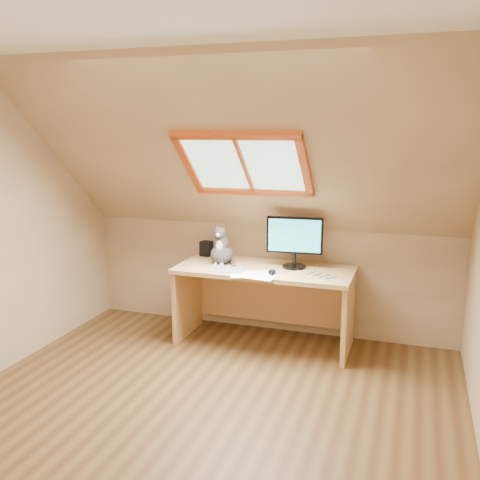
% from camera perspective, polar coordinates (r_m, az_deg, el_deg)
% --- Properties ---
extents(ground, '(3.50, 3.50, 0.00)m').
position_cam_1_polar(ground, '(3.77, -4.70, -18.50)').
color(ground, brown).
rests_on(ground, ground).
extents(room_shell, '(3.52, 3.52, 2.41)m').
position_cam_1_polar(room_shell, '(3.20, -5.79, 3.33)').
color(room_shell, tan).
rests_on(room_shell, ground).
extents(desk, '(1.54, 0.67, 0.70)m').
position_cam_1_polar(desk, '(4.81, 2.84, -5.28)').
color(desk, tan).
rests_on(desk, ground).
extents(monitor, '(0.49, 0.21, 0.45)m').
position_cam_1_polar(monitor, '(4.64, 5.85, 0.13)').
color(monitor, black).
rests_on(monitor, desk).
extents(cat, '(0.20, 0.25, 0.38)m').
position_cam_1_polar(cat, '(4.79, -1.96, -0.98)').
color(cat, '#45403D').
rests_on(cat, desk).
extents(desk_speaker, '(0.11, 0.11, 0.14)m').
position_cam_1_polar(desk_speaker, '(5.10, -3.62, -0.92)').
color(desk_speaker, black).
rests_on(desk_speaker, desk).
extents(graphics_tablet, '(0.33, 0.26, 0.01)m').
position_cam_1_polar(graphics_tablet, '(4.61, -1.48, -3.13)').
color(graphics_tablet, '#B2B2B7').
rests_on(graphics_tablet, desk).
extents(mouse, '(0.08, 0.12, 0.04)m').
position_cam_1_polar(mouse, '(4.48, 3.45, -3.44)').
color(mouse, black).
rests_on(mouse, desk).
extents(papers, '(0.35, 0.30, 0.01)m').
position_cam_1_polar(papers, '(4.45, 1.20, -3.71)').
color(papers, white).
rests_on(papers, desk).
extents(cables, '(0.51, 0.26, 0.01)m').
position_cam_1_polar(cables, '(4.48, 7.43, -3.70)').
color(cables, silver).
rests_on(cables, desk).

